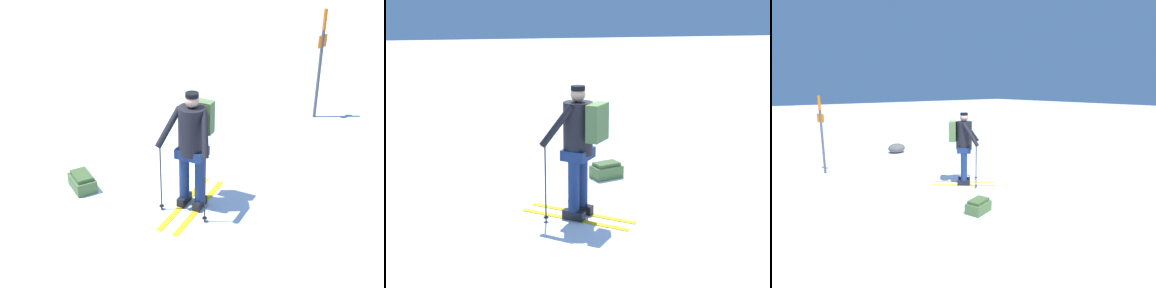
{
  "view_description": "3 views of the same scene",
  "coord_description": "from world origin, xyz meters",
  "views": [
    {
      "loc": [
        -6.87,
        1.16,
        4.43
      ],
      "look_at": [
        -0.41,
        -0.41,
        1.02
      ],
      "focal_mm": 50.0,
      "sensor_mm": 36.0,
      "label": 1
    },
    {
      "loc": [
        -1.97,
        -6.99,
        2.77
      ],
      "look_at": [
        -0.41,
        -0.41,
        1.02
      ],
      "focal_mm": 50.0,
      "sensor_mm": 36.0,
      "label": 2
    },
    {
      "loc": [
        4.03,
        5.28,
        2.39
      ],
      "look_at": [
        -0.41,
        -0.41,
        1.02
      ],
      "focal_mm": 28.0,
      "sensor_mm": 36.0,
      "label": 3
    }
  ],
  "objects": [
    {
      "name": "ground_plane",
      "position": [
        0.0,
        0.0,
        0.0
      ],
      "size": [
        80.0,
        80.0,
        0.0
      ],
      "primitive_type": "plane",
      "color": "white"
    },
    {
      "name": "dropped_backpack",
      "position": [
        0.45,
        1.14,
        0.12
      ],
      "size": [
        0.55,
        0.44,
        0.26
      ],
      "color": "#4C6B38",
      "rests_on": "ground_plane"
    },
    {
      "name": "skier",
      "position": [
        -0.38,
        -0.42,
        1.06
      ],
      "size": [
        1.43,
        1.28,
        1.79
      ],
      "color": "gold",
      "rests_on": "ground_plane"
    }
  ]
}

